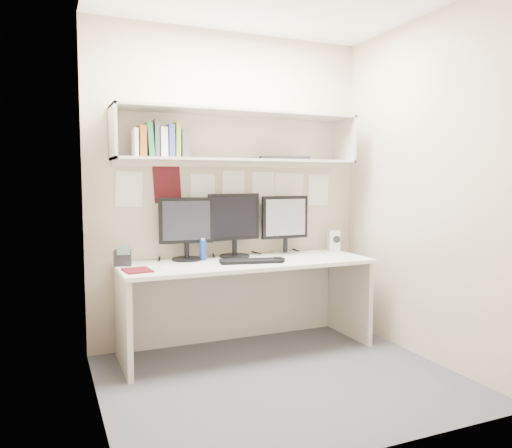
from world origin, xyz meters
name	(u,v)px	position (x,y,z in m)	size (l,w,h in m)	color
floor	(282,379)	(0.00, 0.00, 0.00)	(2.40, 2.00, 0.01)	#444449
wall_back	(231,188)	(0.00, 1.00, 1.30)	(2.40, 0.02, 2.60)	#BDAC90
wall_front	(374,194)	(0.00, -1.00, 1.30)	(2.40, 0.02, 2.60)	#BDAC90
wall_left	(95,192)	(-1.20, 0.00, 1.30)	(0.02, 2.00, 2.60)	#BDAC90
wall_right	(424,189)	(1.20, 0.00, 1.30)	(0.02, 2.00, 2.60)	#BDAC90
desk	(247,305)	(0.00, 0.65, 0.37)	(2.00, 0.70, 0.73)	silver
overhead_hutch	(237,137)	(0.00, 0.86, 1.72)	(2.00, 0.38, 0.40)	beige
pinned_papers	(231,194)	(0.00, 0.99, 1.25)	(1.92, 0.01, 0.48)	white
monitor_left	(186,226)	(-0.43, 0.87, 1.00)	(0.43, 0.24, 0.50)	black
monitor_center	(234,223)	(-0.02, 0.87, 1.01)	(0.45, 0.25, 0.53)	black
monitor_right	(285,223)	(0.45, 0.87, 1.00)	(0.43, 0.24, 0.50)	#A5A5AA
keyboard	(251,261)	(0.00, 0.55, 0.74)	(0.48, 0.17, 0.02)	black
mouse	(279,259)	(0.23, 0.52, 0.74)	(0.06, 0.10, 0.03)	black
speaker	(334,241)	(0.93, 0.84, 0.82)	(0.12, 0.12, 0.19)	beige
blue_bottle	(203,250)	(-0.31, 0.82, 0.81)	(0.06, 0.06, 0.18)	navy
maroon_notebook	(137,270)	(-0.88, 0.52, 0.74)	(0.18, 0.22, 0.01)	#530E13
desk_phone	(123,258)	(-0.94, 0.80, 0.79)	(0.14, 0.14, 0.15)	black
book_stack	(161,141)	(-0.64, 0.78, 1.66)	(0.41, 0.17, 0.28)	white
hutch_tray	(284,158)	(0.41, 0.81, 1.55)	(0.41, 0.16, 0.03)	black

